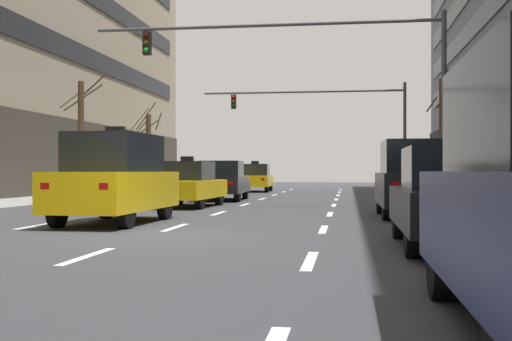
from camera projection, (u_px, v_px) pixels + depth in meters
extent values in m
plane|color=#38383D|center=(148.00, 236.00, 12.75)|extent=(120.00, 120.00, 0.00)
cube|color=silver|center=(36.00, 226.00, 15.21)|extent=(0.16, 2.00, 0.01)
cube|color=silver|center=(113.00, 212.00, 20.16)|extent=(0.16, 2.00, 0.01)
cube|color=silver|center=(159.00, 204.00, 25.11)|extent=(0.16, 2.00, 0.01)
cube|color=silver|center=(190.00, 198.00, 30.05)|extent=(0.16, 2.00, 0.01)
cube|color=silver|center=(213.00, 195.00, 35.00)|extent=(0.16, 2.00, 0.01)
cube|color=silver|center=(230.00, 192.00, 39.95)|extent=(0.16, 2.00, 0.01)
cube|color=silver|center=(243.00, 189.00, 44.90)|extent=(0.16, 2.00, 0.01)
cube|color=silver|center=(87.00, 256.00, 9.78)|extent=(0.16, 2.00, 0.01)
cube|color=silver|center=(175.00, 227.00, 14.73)|extent=(0.16, 2.00, 0.01)
cube|color=silver|center=(219.00, 213.00, 19.68)|extent=(0.16, 2.00, 0.01)
cube|color=silver|center=(245.00, 205.00, 24.63)|extent=(0.16, 2.00, 0.01)
cube|color=silver|center=(262.00, 199.00, 29.58)|extent=(0.16, 2.00, 0.01)
cube|color=silver|center=(275.00, 195.00, 34.52)|extent=(0.16, 2.00, 0.01)
cube|color=silver|center=(284.00, 192.00, 39.47)|extent=(0.16, 2.00, 0.01)
cube|color=silver|center=(291.00, 189.00, 44.42)|extent=(0.16, 2.00, 0.01)
cube|color=silver|center=(310.00, 261.00, 9.30)|extent=(0.16, 2.00, 0.01)
cube|color=silver|center=(323.00, 229.00, 14.25)|extent=(0.16, 2.00, 0.01)
cube|color=silver|center=(330.00, 214.00, 19.20)|extent=(0.16, 2.00, 0.01)
cube|color=silver|center=(334.00, 205.00, 24.15)|extent=(0.16, 2.00, 0.01)
cube|color=silver|center=(336.00, 199.00, 29.10)|extent=(0.16, 2.00, 0.01)
cube|color=silver|center=(338.00, 195.00, 34.05)|extent=(0.16, 2.00, 0.01)
cube|color=silver|center=(339.00, 192.00, 38.99)|extent=(0.16, 2.00, 0.01)
cube|color=silver|center=(340.00, 190.00, 43.94)|extent=(0.16, 2.00, 0.01)
cylinder|color=black|center=(209.00, 191.00, 29.85)|extent=(0.26, 0.70, 0.69)
cylinder|color=black|center=(245.00, 191.00, 29.68)|extent=(0.26, 0.70, 0.69)
cylinder|color=black|center=(198.00, 193.00, 27.04)|extent=(0.26, 0.70, 0.69)
cylinder|color=black|center=(237.00, 194.00, 26.87)|extent=(0.26, 0.70, 0.69)
cube|color=black|center=(223.00, 185.00, 28.36)|extent=(2.12, 4.68, 0.67)
cube|color=black|center=(222.00, 169.00, 28.15)|extent=(1.76, 2.06, 0.71)
cube|color=white|center=(216.00, 181.00, 30.68)|extent=(0.21, 0.09, 0.15)
cube|color=red|center=(198.00, 183.00, 26.18)|extent=(0.21, 0.09, 0.15)
cube|color=white|center=(244.00, 181.00, 30.54)|extent=(0.21, 0.09, 0.15)
cube|color=red|center=(231.00, 183.00, 26.05)|extent=(0.21, 0.09, 0.15)
cylinder|color=black|center=(106.00, 206.00, 17.46)|extent=(0.25, 0.69, 0.68)
cylinder|color=black|center=(165.00, 207.00, 17.17)|extent=(0.25, 0.69, 0.68)
cylinder|color=black|center=(57.00, 213.00, 14.70)|extent=(0.25, 0.69, 0.68)
cylinder|color=black|center=(126.00, 214.00, 14.42)|extent=(0.25, 0.69, 0.68)
cube|color=yellow|center=(115.00, 191.00, 15.94)|extent=(2.04, 4.60, 0.93)
cube|color=black|center=(115.00, 153.00, 15.94)|extent=(1.73, 2.74, 0.93)
cube|color=white|center=(123.00, 182.00, 18.25)|extent=(0.21, 0.09, 0.14)
cube|color=red|center=(46.00, 186.00, 13.85)|extent=(0.21, 0.09, 0.14)
cube|color=white|center=(169.00, 182.00, 18.03)|extent=(0.21, 0.09, 0.14)
cube|color=red|center=(104.00, 186.00, 13.62)|extent=(0.21, 0.09, 0.14)
cube|color=black|center=(115.00, 130.00, 15.94)|extent=(0.46, 0.22, 0.19)
cylinder|color=black|center=(179.00, 196.00, 24.59)|extent=(0.25, 0.66, 0.65)
cylinder|color=black|center=(219.00, 197.00, 24.30)|extent=(0.25, 0.66, 0.65)
cylinder|color=black|center=(155.00, 199.00, 21.97)|extent=(0.25, 0.66, 0.65)
cylinder|color=black|center=(200.00, 200.00, 21.68)|extent=(0.25, 0.66, 0.65)
cube|color=yellow|center=(189.00, 189.00, 23.13)|extent=(2.01, 4.42, 0.63)
cube|color=black|center=(187.00, 171.00, 22.94)|extent=(1.66, 1.94, 0.67)
cube|color=white|center=(189.00, 185.00, 25.35)|extent=(0.20, 0.09, 0.14)
cube|color=red|center=(151.00, 187.00, 21.16)|extent=(0.20, 0.09, 0.14)
cube|color=white|center=(220.00, 185.00, 25.11)|extent=(0.20, 0.09, 0.14)
cube|color=red|center=(189.00, 188.00, 20.92)|extent=(0.20, 0.09, 0.14)
cube|color=black|center=(187.00, 159.00, 22.94)|extent=(0.44, 0.22, 0.18)
cylinder|color=black|center=(245.00, 186.00, 41.47)|extent=(0.26, 0.69, 0.68)
cylinder|color=black|center=(270.00, 186.00, 41.30)|extent=(0.26, 0.69, 0.68)
cylinder|color=black|center=(239.00, 187.00, 38.68)|extent=(0.26, 0.69, 0.68)
cylinder|color=black|center=(267.00, 187.00, 38.52)|extent=(0.26, 0.69, 0.68)
cube|color=yellow|center=(255.00, 181.00, 39.99)|extent=(2.10, 4.64, 0.66)
cube|color=black|center=(255.00, 170.00, 39.79)|extent=(1.74, 2.04, 0.70)
cube|color=white|center=(249.00, 178.00, 42.29)|extent=(0.21, 0.09, 0.15)
cube|color=red|center=(240.00, 179.00, 37.83)|extent=(0.21, 0.09, 0.15)
cube|color=white|center=(269.00, 178.00, 42.16)|extent=(0.21, 0.09, 0.15)
cube|color=red|center=(263.00, 179.00, 37.70)|extent=(0.21, 0.09, 0.15)
cube|color=black|center=(255.00, 162.00, 39.79)|extent=(0.46, 0.23, 0.19)
cylinder|color=black|center=(203.00, 185.00, 44.28)|extent=(0.22, 0.63, 0.62)
cylinder|color=black|center=(225.00, 185.00, 44.09)|extent=(0.22, 0.63, 0.62)
cylinder|color=black|center=(195.00, 186.00, 41.76)|extent=(0.22, 0.63, 0.62)
cylinder|color=black|center=(218.00, 186.00, 41.57)|extent=(0.22, 0.63, 0.62)
cube|color=yellow|center=(210.00, 181.00, 42.92)|extent=(1.80, 4.17, 0.60)
cube|color=black|center=(210.00, 172.00, 42.74)|extent=(1.54, 1.82, 0.64)
cube|color=white|center=(207.00, 179.00, 45.02)|extent=(0.19, 0.08, 0.13)
cube|color=red|center=(194.00, 180.00, 40.98)|extent=(0.19, 0.08, 0.13)
cube|color=white|center=(224.00, 179.00, 44.86)|extent=(0.19, 0.08, 0.13)
cube|color=red|center=(213.00, 180.00, 40.83)|extent=(0.19, 0.08, 0.13)
cube|color=black|center=(210.00, 166.00, 42.74)|extent=(0.42, 0.20, 0.17)
cylinder|color=black|center=(442.00, 265.00, 6.50)|extent=(0.23, 0.69, 0.69)
cube|color=white|center=(446.00, 198.00, 7.33)|extent=(0.21, 0.08, 0.15)
cylinder|color=black|center=(399.00, 221.00, 12.35)|extent=(0.23, 0.68, 0.68)
cylinder|color=black|center=(488.00, 222.00, 12.12)|extent=(0.23, 0.68, 0.68)
cylinder|color=black|center=(413.00, 235.00, 9.61)|extent=(0.23, 0.68, 0.68)
cube|color=black|center=(455.00, 208.00, 10.87)|extent=(1.89, 4.52, 0.66)
cube|color=black|center=(457.00, 168.00, 10.66)|extent=(1.64, 1.95, 0.70)
cube|color=white|center=(404.00, 196.00, 13.16)|extent=(0.21, 0.08, 0.14)
cube|color=red|center=(431.00, 209.00, 8.77)|extent=(0.21, 0.08, 0.14)
cube|color=white|center=(471.00, 196.00, 12.97)|extent=(0.21, 0.08, 0.14)
cylinder|color=black|center=(380.00, 203.00, 19.53)|extent=(0.23, 0.67, 0.66)
cylinder|color=black|center=(435.00, 203.00, 19.33)|extent=(0.23, 0.67, 0.66)
cylinder|color=black|center=(387.00, 208.00, 16.85)|extent=(0.23, 0.67, 0.66)
cylinder|color=black|center=(450.00, 208.00, 16.64)|extent=(0.23, 0.67, 0.66)
cube|color=black|center=(412.00, 189.00, 18.09)|extent=(1.90, 4.44, 0.90)
cube|color=black|center=(412.00, 157.00, 18.09)|extent=(1.64, 2.63, 0.90)
cube|color=white|center=(384.00, 182.00, 20.32)|extent=(0.20, 0.08, 0.14)
cube|color=red|center=(395.00, 185.00, 16.02)|extent=(0.20, 0.08, 0.14)
cube|color=white|center=(426.00, 182.00, 20.15)|extent=(0.20, 0.08, 0.14)
cube|color=red|center=(449.00, 185.00, 15.85)|extent=(0.20, 0.08, 0.14)
cylinder|color=#4C4C51|center=(444.00, 107.00, 21.99)|extent=(0.18, 0.18, 6.63)
cylinder|color=#4C4C51|center=(265.00, 25.00, 22.87)|extent=(12.34, 0.12, 0.12)
cube|color=black|center=(147.00, 43.00, 23.48)|extent=(0.28, 0.24, 0.84)
sphere|color=#4B0704|center=(146.00, 36.00, 23.34)|extent=(0.17, 0.17, 0.17)
sphere|color=#523505|center=(146.00, 43.00, 23.34)|extent=(0.17, 0.17, 0.17)
sphere|color=green|center=(146.00, 50.00, 23.34)|extent=(0.17, 0.17, 0.17)
cylinder|color=#4C4C51|center=(405.00, 136.00, 37.34)|extent=(0.18, 0.18, 6.28)
cylinder|color=#4C4C51|center=(303.00, 92.00, 38.18)|extent=(11.84, 0.12, 0.12)
cube|color=black|center=(234.00, 102.00, 38.77)|extent=(0.28, 0.24, 0.84)
sphere|color=red|center=(233.00, 97.00, 38.63)|extent=(0.17, 0.17, 0.17)
sphere|color=#523505|center=(233.00, 102.00, 38.63)|extent=(0.17, 0.17, 0.17)
sphere|color=#073E10|center=(233.00, 106.00, 38.63)|extent=(0.17, 0.17, 0.17)
cylinder|color=#4C3823|center=(442.00, 137.00, 29.79)|extent=(0.27, 0.27, 5.39)
cylinder|color=#42301E|center=(446.00, 99.00, 30.19)|extent=(0.95, 0.57, 0.73)
cylinder|color=#42301E|center=(432.00, 104.00, 30.12)|extent=(0.63, 0.91, 0.80)
cylinder|color=#42301E|center=(458.00, 84.00, 29.12)|extent=(1.24, 1.30, 1.22)
cylinder|color=#4C3823|center=(148.00, 152.00, 39.43)|extent=(0.32, 0.32, 4.59)
cylinder|color=#42301E|center=(159.00, 121.00, 39.68)|extent=(0.74, 1.15, 0.99)
cylinder|color=#42301E|center=(140.00, 119.00, 39.87)|extent=(0.78, 1.40, 1.48)
cylinder|color=#42301E|center=(143.00, 125.00, 39.87)|extent=(0.83, 1.00, 1.29)
cylinder|color=#42301E|center=(146.00, 116.00, 39.99)|extent=(1.12, 0.73, 1.78)
cylinder|color=#42301E|center=(150.00, 126.00, 39.94)|extent=(1.04, 0.25, 0.79)
cylinder|color=#4C3823|center=(81.00, 139.00, 29.49)|extent=(0.28, 0.28, 5.25)
cylinder|color=#42301E|center=(70.00, 100.00, 29.78)|extent=(0.49, 1.27, 0.87)
cylinder|color=#42301E|center=(92.00, 87.00, 30.20)|extent=(1.55, 0.50, 1.13)
cylinder|color=#42301E|center=(83.00, 98.00, 30.36)|extent=(1.74, 0.58, 1.31)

